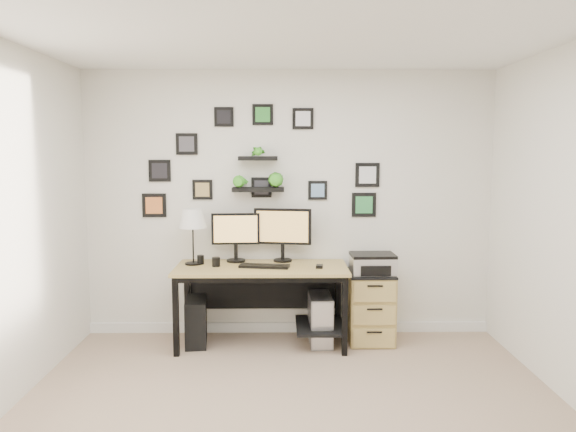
{
  "coord_description": "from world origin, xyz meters",
  "views": [
    {
      "loc": [
        -0.07,
        -3.51,
        1.83
      ],
      "look_at": [
        -0.01,
        1.83,
        1.2
      ],
      "focal_mm": 35.0,
      "sensor_mm": 36.0,
      "label": 1
    }
  ],
  "objects_px": {
    "desk": "(265,279)",
    "file_cabinet": "(370,307)",
    "monitor_right": "(283,230)",
    "pc_tower_grey": "(320,319)",
    "pc_tower_black": "(196,321)",
    "printer": "(373,263)",
    "mug": "(216,262)",
    "table_lamp": "(193,220)",
    "monitor_left": "(236,233)"
  },
  "relations": [
    {
      "from": "desk",
      "to": "pc_tower_black",
      "type": "height_order",
      "value": "desk"
    },
    {
      "from": "desk",
      "to": "pc_tower_grey",
      "type": "relative_size",
      "value": 3.37
    },
    {
      "from": "desk",
      "to": "mug",
      "type": "xyz_separation_m",
      "value": [
        -0.46,
        -0.03,
        0.17
      ]
    },
    {
      "from": "desk",
      "to": "file_cabinet",
      "type": "distance_m",
      "value": 1.04
    },
    {
      "from": "monitor_right",
      "to": "printer",
      "type": "xyz_separation_m",
      "value": [
        0.85,
        -0.18,
        -0.29
      ]
    },
    {
      "from": "mug",
      "to": "printer",
      "type": "relative_size",
      "value": 0.21
    },
    {
      "from": "monitor_right",
      "to": "printer",
      "type": "distance_m",
      "value": 0.92
    },
    {
      "from": "desk",
      "to": "table_lamp",
      "type": "xyz_separation_m",
      "value": [
        -0.69,
        0.07,
        0.55
      ]
    },
    {
      "from": "pc_tower_black",
      "to": "pc_tower_grey",
      "type": "xyz_separation_m",
      "value": [
        1.18,
        0.01,
        0.02
      ]
    },
    {
      "from": "printer",
      "to": "desk",
      "type": "bearing_deg",
      "value": -178.91
    },
    {
      "from": "mug",
      "to": "table_lamp",
      "type": "bearing_deg",
      "value": 155.33
    },
    {
      "from": "monitor_left",
      "to": "pc_tower_grey",
      "type": "xyz_separation_m",
      "value": [
        0.81,
        -0.2,
        -0.8
      ]
    },
    {
      "from": "file_cabinet",
      "to": "pc_tower_black",
      "type": "bearing_deg",
      "value": -177.55
    },
    {
      "from": "desk",
      "to": "monitor_left",
      "type": "relative_size",
      "value": 3.38
    },
    {
      "from": "desk",
      "to": "monitor_right",
      "type": "bearing_deg",
      "value": 50.74
    },
    {
      "from": "desk",
      "to": "monitor_right",
      "type": "height_order",
      "value": "monitor_right"
    },
    {
      "from": "monitor_right",
      "to": "mug",
      "type": "xyz_separation_m",
      "value": [
        -0.62,
        -0.23,
        -0.27
      ]
    },
    {
      "from": "monitor_left",
      "to": "table_lamp",
      "type": "relative_size",
      "value": 0.89
    },
    {
      "from": "pc_tower_black",
      "to": "printer",
      "type": "xyz_separation_m",
      "value": [
        1.67,
        0.03,
        0.55
      ]
    },
    {
      "from": "file_cabinet",
      "to": "printer",
      "type": "xyz_separation_m",
      "value": [
        0.01,
        -0.04,
        0.43
      ]
    },
    {
      "from": "desk",
      "to": "pc_tower_black",
      "type": "bearing_deg",
      "value": -178.89
    },
    {
      "from": "mug",
      "to": "pc_tower_grey",
      "type": "bearing_deg",
      "value": 1.71
    },
    {
      "from": "pc_tower_grey",
      "to": "file_cabinet",
      "type": "distance_m",
      "value": 0.5
    },
    {
      "from": "pc_tower_black",
      "to": "printer",
      "type": "height_order",
      "value": "printer"
    },
    {
      "from": "printer",
      "to": "monitor_right",
      "type": "bearing_deg",
      "value": 168.12
    },
    {
      "from": "mug",
      "to": "file_cabinet",
      "type": "height_order",
      "value": "mug"
    },
    {
      "from": "mug",
      "to": "pc_tower_black",
      "type": "distance_m",
      "value": 0.61
    },
    {
      "from": "monitor_right",
      "to": "desk",
      "type": "bearing_deg",
      "value": -129.26
    },
    {
      "from": "monitor_right",
      "to": "file_cabinet",
      "type": "bearing_deg",
      "value": -9.45
    },
    {
      "from": "pc_tower_grey",
      "to": "file_cabinet",
      "type": "height_order",
      "value": "file_cabinet"
    },
    {
      "from": "pc_tower_black",
      "to": "file_cabinet",
      "type": "relative_size",
      "value": 0.65
    },
    {
      "from": "table_lamp",
      "to": "mug",
      "type": "height_order",
      "value": "table_lamp"
    },
    {
      "from": "table_lamp",
      "to": "pc_tower_grey",
      "type": "xyz_separation_m",
      "value": [
        1.2,
        -0.08,
        -0.94
      ]
    },
    {
      "from": "table_lamp",
      "to": "printer",
      "type": "height_order",
      "value": "table_lamp"
    },
    {
      "from": "monitor_left",
      "to": "pc_tower_black",
      "type": "height_order",
      "value": "monitor_left"
    },
    {
      "from": "monitor_right",
      "to": "pc_tower_black",
      "type": "relative_size",
      "value": 1.28
    },
    {
      "from": "monitor_right",
      "to": "pc_tower_black",
      "type": "xyz_separation_m",
      "value": [
        -0.82,
        -0.21,
        -0.84
      ]
    },
    {
      "from": "monitor_left",
      "to": "mug",
      "type": "relative_size",
      "value": 5.52
    },
    {
      "from": "monitor_right",
      "to": "monitor_left",
      "type": "bearing_deg",
      "value": -179.05
    },
    {
      "from": "monitor_right",
      "to": "pc_tower_grey",
      "type": "bearing_deg",
      "value": -29.57
    },
    {
      "from": "table_lamp",
      "to": "pc_tower_grey",
      "type": "bearing_deg",
      "value": -3.57
    },
    {
      "from": "desk",
      "to": "printer",
      "type": "height_order",
      "value": "printer"
    },
    {
      "from": "monitor_left",
      "to": "pc_tower_grey",
      "type": "relative_size",
      "value": 1.0
    },
    {
      "from": "desk",
      "to": "file_cabinet",
      "type": "bearing_deg",
      "value": 3.32
    },
    {
      "from": "table_lamp",
      "to": "pc_tower_grey",
      "type": "relative_size",
      "value": 1.12
    },
    {
      "from": "monitor_right",
      "to": "table_lamp",
      "type": "relative_size",
      "value": 1.05
    },
    {
      "from": "pc_tower_grey",
      "to": "table_lamp",
      "type": "bearing_deg",
      "value": 176.43
    },
    {
      "from": "pc_tower_grey",
      "to": "printer",
      "type": "height_order",
      "value": "printer"
    },
    {
      "from": "monitor_right",
      "to": "printer",
      "type": "relative_size",
      "value": 1.33
    },
    {
      "from": "table_lamp",
      "to": "file_cabinet",
      "type": "height_order",
      "value": "table_lamp"
    }
  ]
}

